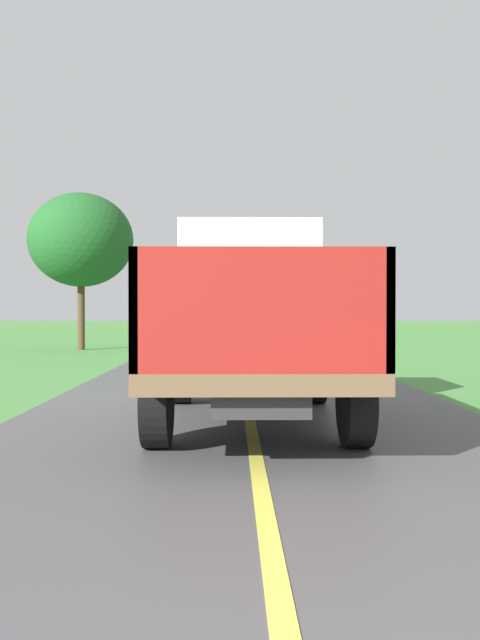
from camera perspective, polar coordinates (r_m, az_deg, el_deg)
The scene contains 2 objects.
banana_truck_near at distance 9.44m, azimuth 0.92°, elevation 0.38°, with size 2.38×5.82×2.80m.
roadside_tree_mid_right at distance 26.83m, azimuth -13.49°, elevation 6.67°, with size 4.06×4.06×6.12m.
Camera 1 is at (-0.23, -0.43, 1.53)m, focal length 37.30 mm.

